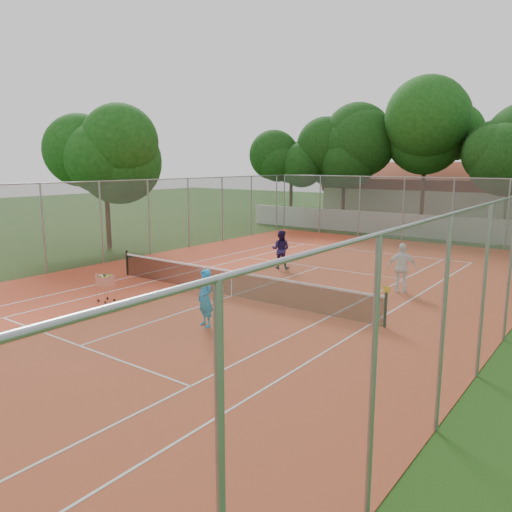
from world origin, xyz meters
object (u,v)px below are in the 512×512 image
Objects in this scene: tennis_net at (232,283)px; player_far_right at (402,268)px; ball_hopper at (106,288)px; player_near at (205,298)px; player_far_left at (281,249)px; clubhouse at (432,195)px.

tennis_net is 6.29× the size of player_far_right.
tennis_net is at bearing 47.81° from ball_hopper.
player_near is 0.98× the size of player_far_left.
player_near is 8.07m from player_far_right.
ball_hopper is (-1.05, -32.27, -1.66)m from clubhouse.
ball_hopper is at bearing -133.02° from tennis_net.
ball_hopper reaches higher than tennis_net.
player_far_left is 0.95× the size of player_far_right.
clubhouse is at bearing 88.97° from ball_hopper.
player_far_right is (4.81, 4.27, 0.45)m from tennis_net.
player_near is (3.58, -32.14, -1.31)m from clubhouse.
player_far_right is at bearing 151.89° from player_far_left.
player_far_left is at bearing 104.34° from tennis_net.
player_near is at bearing 2.45° from ball_hopper.
player_far_right is (6.13, -0.92, 0.05)m from player_far_left.
ball_hopper is (-4.63, -0.13, -0.35)m from player_near.
tennis_net is 5.37m from player_far_left.
tennis_net is at bearing -86.05° from clubhouse.
clubhouse reaches higher than tennis_net.
player_far_left is at bearing 127.19° from player_near.
ball_hopper is at bearing 58.87° from player_far_left.
clubhouse is 23.86m from player_far_left.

